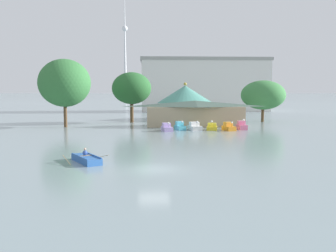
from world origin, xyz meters
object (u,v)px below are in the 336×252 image
object	(u,v)px
pedal_boat_white	(195,127)
green_roof_pavilion	(185,100)
shoreline_tree_tall_left	(65,83)
boathouse	(195,113)
pedal_boat_yellow	(212,127)
pedal_boat_orange	(229,127)
rowboat_with_rower	(86,159)
distant_broadcast_tower	(125,38)
background_building_block	(204,85)
pedal_boat_pink	(242,126)
shoreline_tree_right	(263,95)
shoreline_tree_mid	(132,88)
pedal_boat_cyan	(180,126)
pedal_boat_lavender	(167,128)

from	to	relation	value
pedal_boat_white	green_roof_pavilion	distance (m)	22.69
shoreline_tree_tall_left	boathouse	bearing A→B (deg)	1.48
pedal_boat_yellow	pedal_boat_orange	xyz separation A→B (m)	(2.58, -0.81, 0.08)
rowboat_with_rower	pedal_boat_orange	size ratio (longest dim) A/B	1.55
green_roof_pavilion	distant_broadcast_tower	bearing A→B (deg)	95.82
pedal_boat_orange	background_building_block	xyz separation A→B (m)	(4.57, 57.37, 7.71)
pedal_boat_pink	rowboat_with_rower	bearing A→B (deg)	-40.38
pedal_boat_white	pedal_boat_yellow	xyz separation A→B (m)	(2.79, -0.15, -0.07)
background_building_block	distant_broadcast_tower	size ratio (longest dim) A/B	0.24
rowboat_with_rower	shoreline_tree_right	size ratio (longest dim) A/B	0.47
boathouse	shoreline_tree_mid	distance (m)	15.00
pedal_boat_cyan	pedal_boat_white	xyz separation A→B (m)	(2.38, -0.45, -0.02)
pedal_boat_pink	shoreline_tree_tall_left	bearing A→B (deg)	-103.22
shoreline_tree_mid	pedal_boat_pink	bearing A→B (deg)	-37.64
green_roof_pavilion	background_building_block	distance (m)	35.52
pedal_boat_yellow	boathouse	world-z (taller)	boathouse
pedal_boat_white	boathouse	world-z (taller)	boathouse
pedal_boat_pink	distant_broadcast_tower	bearing A→B (deg)	-176.06
background_building_block	shoreline_tree_mid	bearing A→B (deg)	-116.59
pedal_boat_cyan	distant_broadcast_tower	distance (m)	381.08
rowboat_with_rower	pedal_boat_white	bearing A→B (deg)	123.89
pedal_boat_orange	pedal_boat_pink	xyz separation A→B (m)	(2.44, 1.35, 0.04)
pedal_boat_lavender	boathouse	world-z (taller)	boathouse
shoreline_tree_mid	background_building_block	size ratio (longest dim) A/B	0.25
shoreline_tree_tall_left	shoreline_tree_mid	distance (m)	14.29
pedal_boat_cyan	pedal_boat_orange	bearing A→B (deg)	63.53
pedal_boat_yellow	boathouse	size ratio (longest dim) A/B	0.14
shoreline_tree_mid	pedal_boat_lavender	bearing A→B (deg)	-68.96
pedal_boat_cyan	pedal_boat_pink	world-z (taller)	pedal_boat_pink
rowboat_with_rower	pedal_boat_white	world-z (taller)	pedal_boat_white
shoreline_tree_mid	pedal_boat_yellow	bearing A→B (deg)	-47.58
pedal_boat_pink	shoreline_tree_tall_left	world-z (taller)	shoreline_tree_tall_left
shoreline_tree_tall_left	pedal_boat_lavender	bearing A→B (deg)	-23.07
rowboat_with_rower	shoreline_tree_right	xyz separation A→B (m)	(28.88, 41.63, 5.19)
shoreline_tree_tall_left	rowboat_with_rower	bearing A→B (deg)	-74.34
pedal_boat_lavender	pedal_boat_orange	world-z (taller)	pedal_boat_lavender
shoreline_tree_tall_left	shoreline_tree_right	distance (m)	39.14
pedal_boat_cyan	distant_broadcast_tower	size ratio (longest dim) A/B	0.02
green_roof_pavilion	distant_broadcast_tower	world-z (taller)	distant_broadcast_tower
pedal_boat_cyan	shoreline_tree_mid	size ratio (longest dim) A/B	0.26
shoreline_tree_tall_left	shoreline_tree_right	xyz separation A→B (m)	(37.98, 9.18, -2.21)
pedal_boat_cyan	pedal_boat_yellow	size ratio (longest dim) A/B	1.00
green_roof_pavilion	distant_broadcast_tower	xyz separation A→B (m)	(-35.84, 351.86, 62.81)
green_roof_pavilion	shoreline_tree_right	world-z (taller)	shoreline_tree_right
boathouse	green_roof_pavilion	size ratio (longest dim) A/B	1.49
rowboat_with_rower	boathouse	xyz separation A→B (m)	(13.82, 33.04, 2.10)
pedal_boat_orange	shoreline_tree_tall_left	distance (m)	29.21
green_roof_pavilion	pedal_boat_pink	bearing A→B (deg)	-71.77
shoreline_tree_tall_left	distant_broadcast_tower	xyz separation A→B (m)	(-13.18, 368.24, 59.49)
pedal_boat_orange	distant_broadcast_tower	bearing A→B (deg)	171.51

